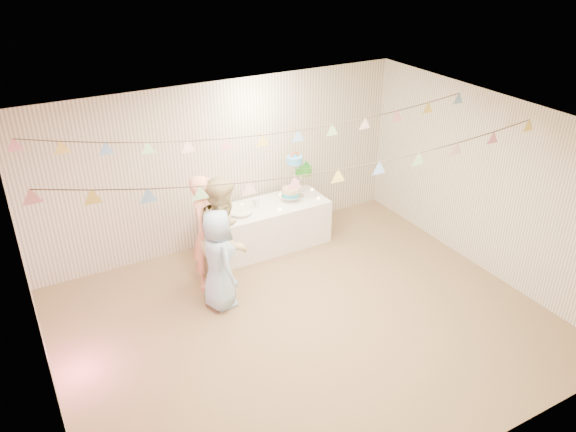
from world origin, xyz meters
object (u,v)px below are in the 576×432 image
person_adult_b (225,238)px  cake_stand (297,174)px  table (268,226)px  person_child (218,259)px  person_adult_a (207,232)px

person_adult_b → cake_stand: bearing=-22.2°
table → person_child: (-1.27, -1.07, 0.35)m
table → person_adult_a: (-1.21, -0.56, 0.48)m
person_child → table: bearing=-50.6°
person_adult_a → person_child: (-0.06, -0.52, -0.13)m
cake_stand → person_child: 2.18m
person_adult_a → person_adult_b: bearing=-114.2°
person_adult_a → person_child: size_ratio=1.19×
table → person_child: bearing=-139.7°
cake_stand → person_child: cake_stand is taller
person_adult_a → cake_stand: bearing=-27.8°
table → cake_stand: size_ratio=2.60×
person_adult_b → person_adult_a: bearing=61.2°
table → person_adult_b: person_adult_b is taller
table → person_adult_a: 1.41m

